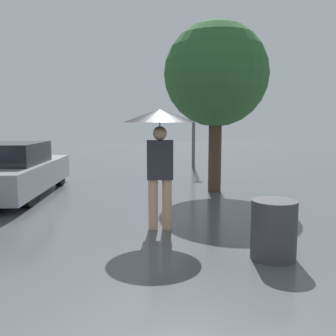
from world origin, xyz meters
name	(u,v)px	position (x,y,z in m)	size (l,w,h in m)	color
pedestrian	(160,132)	(0.26, 4.56, 1.57)	(1.17, 1.17, 1.93)	tan
parked_car_farthest	(10,171)	(-3.22, 7.53, 0.58)	(1.81, 4.26, 1.26)	#9EA3A8
tree	(216,75)	(1.69, 7.83, 2.85)	(2.52, 2.52, 4.14)	#473323
street_lamp	(194,99)	(1.75, 13.16, 2.61)	(0.27, 0.27, 4.46)	#515456
trash_bin	(274,230)	(1.67, 3.19, 0.38)	(0.57, 0.57, 0.76)	#38383D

